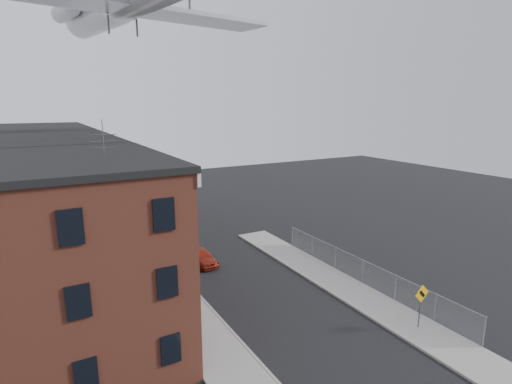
# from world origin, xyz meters

# --- Properties ---
(ground) EXTENTS (120.00, 120.00, 0.00)m
(ground) POSITION_xyz_m (0.00, 0.00, 0.00)
(ground) COLOR black
(ground) RESTS_ON ground
(sidewalk_left) EXTENTS (3.00, 62.00, 0.12)m
(sidewalk_left) POSITION_xyz_m (-5.50, 24.00, 0.06)
(sidewalk_left) COLOR gray
(sidewalk_left) RESTS_ON ground
(sidewalk_right) EXTENTS (3.00, 26.00, 0.12)m
(sidewalk_right) POSITION_xyz_m (5.50, 6.00, 0.06)
(sidewalk_right) COLOR gray
(sidewalk_right) RESTS_ON ground
(curb_left) EXTENTS (0.15, 62.00, 0.14)m
(curb_left) POSITION_xyz_m (-4.05, 24.00, 0.07)
(curb_left) COLOR gray
(curb_left) RESTS_ON ground
(curb_right) EXTENTS (0.15, 26.00, 0.14)m
(curb_right) POSITION_xyz_m (4.05, 6.00, 0.07)
(curb_right) COLOR gray
(curb_right) RESTS_ON ground
(corner_building) EXTENTS (10.31, 12.30, 12.15)m
(corner_building) POSITION_xyz_m (-12.00, 7.00, 5.16)
(corner_building) COLOR #3E1D13
(corner_building) RESTS_ON ground
(row_house_a) EXTENTS (11.98, 7.00, 10.30)m
(row_house_a) POSITION_xyz_m (-11.96, 16.50, 5.13)
(row_house_a) COLOR #61615F
(row_house_a) RESTS_ON ground
(row_house_b) EXTENTS (11.98, 7.00, 10.30)m
(row_house_b) POSITION_xyz_m (-11.96, 23.50, 5.13)
(row_house_b) COLOR #716859
(row_house_b) RESTS_ON ground
(row_house_c) EXTENTS (11.98, 7.00, 10.30)m
(row_house_c) POSITION_xyz_m (-11.96, 30.50, 5.13)
(row_house_c) COLOR #61615F
(row_house_c) RESTS_ON ground
(row_house_d) EXTENTS (11.98, 7.00, 10.30)m
(row_house_d) POSITION_xyz_m (-11.96, 37.50, 5.13)
(row_house_d) COLOR #716859
(row_house_d) RESTS_ON ground
(row_house_e) EXTENTS (11.98, 7.00, 10.30)m
(row_house_e) POSITION_xyz_m (-11.96, 44.50, 5.13)
(row_house_e) COLOR #61615F
(row_house_e) RESTS_ON ground
(chainlink_fence) EXTENTS (0.06, 18.06, 1.90)m
(chainlink_fence) POSITION_xyz_m (7.00, 5.00, 1.00)
(chainlink_fence) COLOR gray
(chainlink_fence) RESTS_ON ground
(warning_sign) EXTENTS (1.10, 0.11, 2.80)m
(warning_sign) POSITION_xyz_m (5.60, -1.03, 1.88)
(warning_sign) COLOR #515156
(warning_sign) RESTS_ON ground
(utility_pole) EXTENTS (1.80, 0.26, 9.00)m
(utility_pole) POSITION_xyz_m (-5.60, 18.00, 4.67)
(utility_pole) COLOR black
(utility_pole) RESTS_ON ground
(street_tree) EXTENTS (3.22, 3.20, 5.20)m
(street_tree) POSITION_xyz_m (-5.27, 27.92, 3.45)
(street_tree) COLOR black
(street_tree) RESTS_ON ground
(car_near) EXTENTS (1.93, 3.98, 1.31)m
(car_near) POSITION_xyz_m (-1.82, 14.22, 0.65)
(car_near) COLOR maroon
(car_near) RESTS_ON ground
(car_mid) EXTENTS (1.57, 3.74, 1.20)m
(car_mid) POSITION_xyz_m (-2.15, 25.45, 0.60)
(car_mid) COLOR black
(car_mid) RESTS_ON ground
(car_far) EXTENTS (2.47, 4.78, 1.33)m
(car_far) POSITION_xyz_m (-2.61, 33.05, 0.66)
(car_far) COLOR slate
(car_far) RESTS_ON ground
(airplane) EXTENTS (24.68, 28.19, 8.10)m
(airplane) POSITION_xyz_m (-5.11, 21.52, 21.16)
(airplane) COLOR silver
(airplane) RESTS_ON ground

